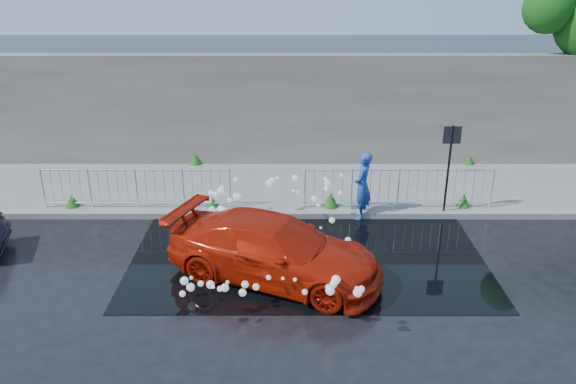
# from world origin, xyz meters

# --- Properties ---
(ground) EXTENTS (90.00, 90.00, 0.00)m
(ground) POSITION_xyz_m (0.00, 0.00, 0.00)
(ground) COLOR black
(ground) RESTS_ON ground
(pavement) EXTENTS (30.00, 4.00, 0.15)m
(pavement) POSITION_xyz_m (0.00, 5.00, 0.07)
(pavement) COLOR slate
(pavement) RESTS_ON ground
(curb) EXTENTS (30.00, 0.25, 0.16)m
(curb) POSITION_xyz_m (0.00, 3.00, 0.08)
(curb) COLOR slate
(curb) RESTS_ON ground
(retaining_wall) EXTENTS (30.00, 0.60, 3.50)m
(retaining_wall) POSITION_xyz_m (0.00, 7.20, 1.90)
(retaining_wall) COLOR #5C574D
(retaining_wall) RESTS_ON pavement
(puddle) EXTENTS (8.00, 5.00, 0.01)m
(puddle) POSITION_xyz_m (0.50, 1.00, 0.01)
(puddle) COLOR black
(puddle) RESTS_ON ground
(sign_post) EXTENTS (0.45, 0.06, 2.50)m
(sign_post) POSITION_xyz_m (4.20, 3.10, 1.72)
(sign_post) COLOR black
(sign_post) RESTS_ON ground
(railing_left) EXTENTS (5.05, 0.05, 1.10)m
(railing_left) POSITION_xyz_m (-4.00, 3.35, 0.74)
(railing_left) COLOR silver
(railing_left) RESTS_ON pavement
(railing_right) EXTENTS (5.05, 0.05, 1.10)m
(railing_right) POSITION_xyz_m (3.00, 3.35, 0.74)
(railing_right) COLOR silver
(railing_right) RESTS_ON pavement
(weeds) EXTENTS (12.17, 3.93, 0.42)m
(weeds) POSITION_xyz_m (-0.01, 4.47, 0.33)
(weeds) COLOR #1C5717
(weeds) RESTS_ON pavement
(water_spray) EXTENTS (3.56, 5.75, 1.03)m
(water_spray) POSITION_xyz_m (-0.46, 0.78, 0.74)
(water_spray) COLOR white
(water_spray) RESTS_ON ground
(red_car) EXTENTS (4.99, 3.51, 1.34)m
(red_car) POSITION_xyz_m (-0.23, -0.07, 0.67)
(red_car) COLOR #B21A07
(red_car) RESTS_ON ground
(person) EXTENTS (0.64, 0.77, 1.81)m
(person) POSITION_xyz_m (1.99, 3.00, 0.90)
(person) COLOR #2245AD
(person) RESTS_ON ground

